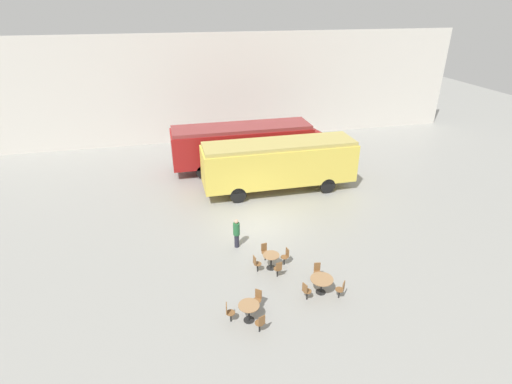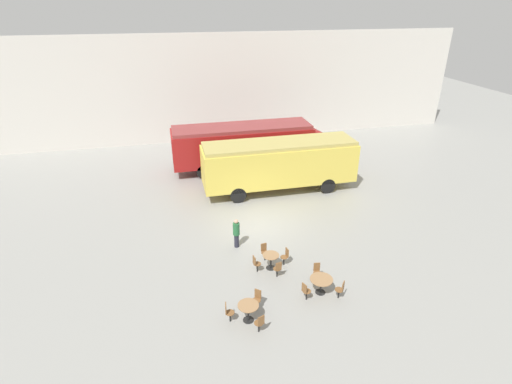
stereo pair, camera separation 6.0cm
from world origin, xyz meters
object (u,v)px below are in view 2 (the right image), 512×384
Objects in this scene: cafe_table_mid at (248,308)px; visitor_person at (236,232)px; passenger_coach_vintage at (279,162)px; streamlined_locomotive at (252,143)px; cafe_table_near at (321,281)px; cafe_table_far at (271,258)px; cafe_chair_0 at (306,290)px.

visitor_person reaches higher than cafe_table_mid.
passenger_coach_vintage is 11.77× the size of cafe_table_mid.
visitor_person is at bearing -106.91° from streamlined_locomotive.
visitor_person reaches higher than cafe_table_near.
cafe_table_far is 2.61m from cafe_chair_0.
cafe_table_mid is 1.08× the size of cafe_table_far.
visitor_person is (0.52, 5.21, 0.26)m from cafe_table_mid.
cafe_table_mid is 5.24m from visitor_person.
visitor_person is at bearing 93.38° from cafe_chair_0.
streamlined_locomotive reaches higher than visitor_person.
cafe_table_near is 5.18m from visitor_person.
cafe_table_far is at bearing -60.16° from visitor_person.
cafe_chair_0 is (-1.07, -14.90, -1.41)m from streamlined_locomotive.
visitor_person is at bearing 84.36° from cafe_table_mid.
cafe_chair_0 is at bearing -100.16° from passenger_coach_vintage.
cafe_table_near is 1.27× the size of cafe_table_far.
cafe_table_far is at bearing 60.42° from cafe_table_mid.
streamlined_locomotive is 14.48× the size of cafe_table_mid.
cafe_table_far is (1.74, 3.07, -0.04)m from cafe_table_mid.
passenger_coach_vintage is at bearing 56.62° from visitor_person.
cafe_table_mid is 0.53× the size of visitor_person.
cafe_chair_0 is (2.58, 0.60, -0.09)m from cafe_table_mid.
cafe_table_far is 0.49× the size of visitor_person.
visitor_person is at bearing 119.84° from cafe_table_far.
cafe_chair_0 is at bearing -94.09° from streamlined_locomotive.
visitor_person is (-1.23, 2.14, 0.30)m from cafe_table_far.
passenger_coach_vintage is at bearing 83.94° from cafe_table_near.
passenger_coach_vintage is 8.72m from cafe_table_far.
cafe_table_near is at bearing -96.06° from passenger_coach_vintage.
cafe_table_near is (-0.26, -14.59, -1.32)m from streamlined_locomotive.
cafe_table_near is (-1.10, -10.33, -1.37)m from passenger_coach_vintage.
cafe_table_mid is 0.96× the size of cafe_chair_0.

